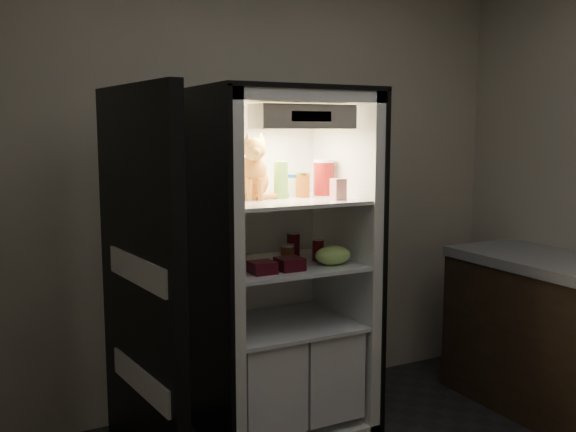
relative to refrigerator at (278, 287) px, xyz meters
name	(u,v)px	position (x,y,z in m)	size (l,w,h in m)	color
room_shell	(458,140)	(0.00, -1.38, 0.83)	(3.60, 3.60, 3.60)	white
refrigerator	(278,287)	(0.00, 0.00, 0.00)	(0.90, 0.72, 1.88)	white
fridge_door	(141,297)	(-0.84, -0.31, 0.12)	(0.16, 0.87, 1.85)	black
tabby_cat	(253,174)	(-0.15, 0.01, 0.63)	(0.30, 0.35, 0.36)	#D2541A
parmesan_shaker	(281,180)	(0.00, -0.04, 0.60)	(0.08, 0.08, 0.20)	green
mayo_tub	(293,185)	(0.11, 0.03, 0.56)	(0.09, 0.09, 0.12)	white
salsa_jar	(303,185)	(0.13, -0.04, 0.57)	(0.08, 0.08, 0.13)	maroon
pepper_jar	(324,177)	(0.29, 0.01, 0.60)	(0.12, 0.12, 0.20)	#A01B15
cream_carton	(338,189)	(0.23, -0.24, 0.55)	(0.07, 0.07, 0.11)	silver
soda_can_a	(293,245)	(0.13, 0.07, 0.22)	(0.07, 0.07, 0.14)	black
soda_can_b	(318,249)	(0.23, -0.04, 0.20)	(0.06, 0.06, 0.11)	black
soda_can_c	(318,250)	(0.20, -0.09, 0.21)	(0.06, 0.06, 0.12)	black
condiment_jar	(287,254)	(0.02, -0.06, 0.20)	(0.07, 0.07, 0.10)	brown
grape_bag	(333,255)	(0.22, -0.22, 0.20)	(0.20, 0.15, 0.10)	#97D663
berry_box_left	(262,267)	(-0.21, -0.23, 0.18)	(0.12, 0.12, 0.06)	#4B0C14
berry_box_right	(290,264)	(-0.05, -0.23, 0.18)	(0.13, 0.13, 0.06)	#4B0C14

